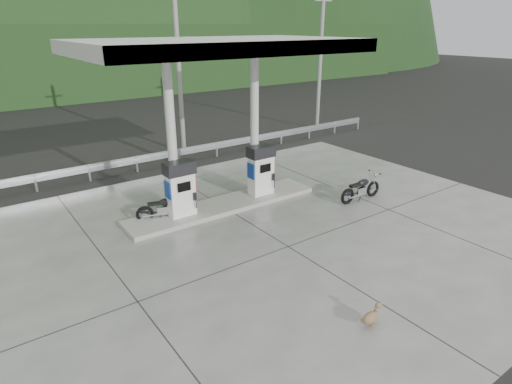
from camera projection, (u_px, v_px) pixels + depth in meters
ground at (267, 234)px, 13.05m from camera, size 160.00×160.00×0.00m
forecourt_apron at (267, 234)px, 13.04m from camera, size 18.00×14.00×0.02m
pump_island at (224, 205)px, 14.90m from camera, size 7.00×1.40×0.15m
gas_pump_left at (181, 189)px, 13.67m from camera, size 0.95×0.55×1.80m
gas_pump_right at (261, 170)px, 15.41m from camera, size 0.95×0.55×1.80m
canopy_column_left at (171, 137)px, 13.39m from camera, size 0.30×0.30×5.00m
canopy_column_right at (254, 124)px, 15.13m from camera, size 0.30×0.30×5.00m
canopy_roof at (219, 46)px, 12.97m from camera, size 8.50×5.00×0.40m
guardrail at (158, 152)px, 18.83m from camera, size 26.00×0.16×1.42m
road at (131, 150)px, 21.73m from camera, size 60.00×7.00×0.01m
utility_pole_b at (179, 70)px, 19.84m from camera, size 0.22×0.22×8.00m
utility_pole_c at (320, 61)px, 24.74m from camera, size 0.22×0.22×8.00m
tree_band at (44, 64)px, 34.61m from camera, size 80.00×6.00×6.00m
forested_hills at (2, 71)px, 58.36m from camera, size 100.00×40.00×140.00m
motorcycle_left at (164, 208)px, 13.84m from camera, size 1.77×1.02×0.80m
motorcycle_right at (361, 189)px, 15.40m from camera, size 1.79×0.61×0.84m
duck at (370, 318)px, 8.99m from camera, size 0.57×0.19×0.41m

